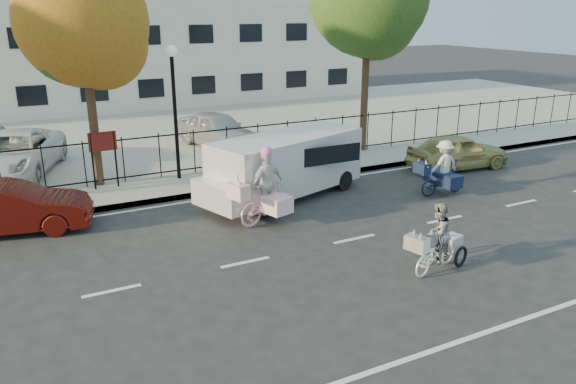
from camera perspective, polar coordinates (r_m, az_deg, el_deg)
ground at (r=13.05m, az=-4.34°, el=-7.15°), size 120.00×120.00×0.00m
road_markings at (r=13.05m, az=-4.34°, el=-7.13°), size 60.00×9.52×0.01m
curb at (r=17.46m, az=-10.88°, el=-0.50°), size 60.00×0.10×0.15m
sidewalk at (r=18.43m, az=-11.83°, el=0.43°), size 60.00×2.20×0.15m
parking_lot at (r=26.86m, az=-17.10°, el=5.57°), size 60.00×15.60×0.15m
iron_fence at (r=19.23m, az=-12.90°, el=3.66°), size 58.00×0.06×1.50m
building at (r=36.27m, az=-20.62°, el=13.00°), size 34.00×10.00×6.00m
lamppost at (r=18.56m, az=-11.54°, el=10.21°), size 0.36×0.36×4.33m
street_sign at (r=18.37m, az=-18.27°, el=4.19°), size 0.85×0.06×1.80m
zebra_trike at (r=12.83m, az=14.87°, el=-5.21°), size 1.85×1.09×1.58m
unicorn_bike at (r=15.10m, az=-2.24°, el=-0.30°), size 2.16×1.56×2.13m
bull_bike at (r=18.09m, az=15.43°, el=1.86°), size 1.84×1.25×1.73m
white_van at (r=17.08m, az=-0.43°, el=2.89°), size 5.85×3.27×1.93m
red_sedan at (r=16.16m, az=-26.45°, el=-1.48°), size 4.22×2.27×1.32m
gold_sedan at (r=21.22m, az=16.86°, el=3.96°), size 3.87×1.82×1.28m
lot_car_b at (r=21.17m, az=-26.10°, el=3.49°), size 4.05×5.74×1.45m
lot_car_d at (r=23.22m, az=-7.21°, el=6.33°), size 2.67×4.44×1.41m
tree_mid at (r=18.46m, az=-19.69°, el=15.42°), size 3.90×3.90×7.15m
tree_east at (r=22.36m, az=8.40°, el=18.57°), size 4.51×4.51×8.27m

